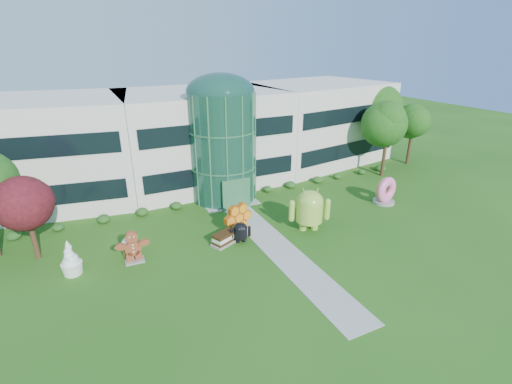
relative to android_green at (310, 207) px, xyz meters
name	(u,v)px	position (x,y,z in m)	size (l,w,h in m)	color
ground	(288,257)	(-3.59, -2.85, -1.93)	(140.00, 140.00, 0.00)	#215114
building	(202,136)	(-3.59, 15.15, 2.72)	(46.00, 15.00, 9.30)	beige
atrium	(222,147)	(-3.59, 9.15, 2.97)	(6.00, 6.00, 9.80)	#194738
walkway	(274,244)	(-3.59, -0.85, -1.91)	(2.40, 20.00, 0.04)	#9E9E93
tree_red	(29,219)	(-19.09, 4.65, 1.07)	(4.00, 4.00, 6.00)	#3F0C14
trees_backdrop	(219,152)	(-3.59, 10.15, 2.27)	(52.00, 8.00, 8.40)	#1D4A12
android_green	(310,207)	(0.00, 0.00, 0.00)	(3.40, 2.27, 3.86)	#93C33E
android_black	(241,231)	(-5.65, 0.52, -1.01)	(1.62, 1.09, 1.84)	black
donut	(385,190)	(9.16, 1.36, -0.65)	(2.46, 1.18, 2.56)	#ED5A9F
gingerbread	(133,246)	(-13.19, 1.27, -0.77)	(2.51, 0.97, 2.32)	maroon
ice_cream_sandwich	(225,238)	(-6.80, 0.82, -1.48)	(2.03, 1.01, 0.90)	black
honeycomb	(238,219)	(-5.11, 2.27, -0.89)	(2.63, 0.94, 2.07)	orange
froyo	(70,258)	(-16.97, 1.52, -0.74)	(1.39, 1.39, 2.38)	white
cupcake	(130,246)	(-13.30, 2.14, -1.20)	(1.21, 1.21, 1.45)	white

